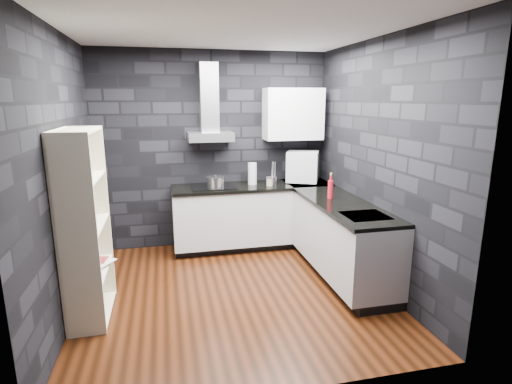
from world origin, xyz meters
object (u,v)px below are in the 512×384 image
object	(u,v)px
pot	(216,183)
appliance_garage	(302,167)
red_bottle	(330,189)
bookshelf	(85,226)
utensil_crock	(273,181)
storage_jar	(270,182)
glass_vase	(252,174)
fruit_bowl	(82,227)

from	to	relation	value
pot	appliance_garage	bearing A→B (deg)	6.73
pot	red_bottle	distance (m)	1.51
appliance_garage	bookshelf	bearing A→B (deg)	-126.04
utensil_crock	red_bottle	bearing A→B (deg)	-63.18
pot	storage_jar	world-z (taller)	pot
storage_jar	appliance_garage	bearing A→B (deg)	14.08
storage_jar	red_bottle	distance (m)	0.99
storage_jar	glass_vase	bearing A→B (deg)	144.30
pot	appliance_garage	xyz separation A→B (m)	(1.25, 0.15, 0.15)
storage_jar	appliance_garage	size ratio (longest dim) A/B	0.25
glass_vase	pot	bearing A→B (deg)	-162.35
pot	red_bottle	size ratio (longest dim) A/B	1.05
utensil_crock	fruit_bowl	world-z (taller)	utensil_crock
appliance_garage	storage_jar	bearing A→B (deg)	-140.96
red_bottle	pot	bearing A→B (deg)	146.96
utensil_crock	appliance_garage	xyz separation A→B (m)	(0.45, 0.07, 0.17)
fruit_bowl	storage_jar	bearing A→B (deg)	34.65
red_bottle	glass_vase	bearing A→B (deg)	126.39
red_bottle	appliance_garage	bearing A→B (deg)	90.66
glass_vase	storage_jar	world-z (taller)	glass_vase
storage_jar	bookshelf	distance (m)	2.52
storage_jar	bookshelf	world-z (taller)	bookshelf
glass_vase	bookshelf	bearing A→B (deg)	-142.28
utensil_crock	bookshelf	world-z (taller)	bookshelf
glass_vase	fruit_bowl	distance (m)	2.52
appliance_garage	fruit_bowl	world-z (taller)	appliance_garage
glass_vase	appliance_garage	size ratio (longest dim) A/B	0.70
appliance_garage	glass_vase	bearing A→B (deg)	-156.77
appliance_garage	red_bottle	size ratio (longest dim) A/B	1.98
pot	storage_jar	distance (m)	0.74
appliance_garage	fruit_bowl	size ratio (longest dim) A/B	2.04
glass_vase	fruit_bowl	world-z (taller)	glass_vase
glass_vase	appliance_garage	bearing A→B (deg)	-1.72
red_bottle	bookshelf	distance (m)	2.70
pot	glass_vase	xyz separation A→B (m)	(0.53, 0.17, 0.07)
appliance_garage	fruit_bowl	bearing A→B (deg)	-123.83
appliance_garage	bookshelf	xyz separation A→B (m)	(-2.64, -1.47, -0.22)
storage_jar	bookshelf	bearing A→B (deg)	-147.89
storage_jar	red_bottle	size ratio (longest dim) A/B	0.49
glass_vase	storage_jar	distance (m)	0.27
utensil_crock	bookshelf	distance (m)	2.60
pot	red_bottle	world-z (taller)	red_bottle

